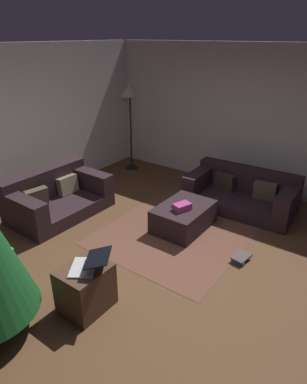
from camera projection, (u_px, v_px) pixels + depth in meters
ground_plane at (159, 268)px, 4.35m from camera, size 6.40×6.40×0.00m
rear_partition at (0, 131)px, 5.47m from camera, size 6.40×0.12×2.60m
corner_partition at (261, 121)px, 6.10m from camera, size 0.12×6.40×2.60m
couch_left at (56, 197)px, 5.60m from camera, size 1.59×0.97×0.70m
couch_right at (242, 193)px, 5.81m from camera, size 1.02×1.81×0.63m
ottoman at (183, 217)px, 5.19m from camera, size 0.94×0.67×0.37m
gift_box at (182, 207)px, 4.97m from camera, size 0.29×0.24×0.10m
tv_remote at (177, 206)px, 5.07m from camera, size 0.10×0.17×0.02m
side_table at (86, 288)px, 3.63m from camera, size 0.52×0.44×0.51m
laptop at (89, 264)px, 3.50m from camera, size 0.51×0.53×0.18m
book_stack at (240, 258)px, 4.48m from camera, size 0.29×0.21×0.07m
corner_lamp at (130, 97)px, 6.95m from camera, size 0.36×0.36×1.80m
area_rug at (183, 227)px, 5.26m from camera, size 2.60×2.00×0.01m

